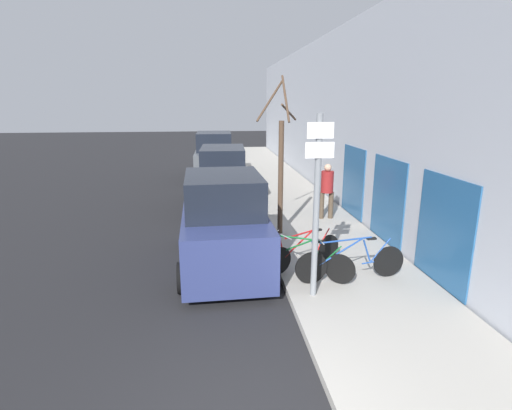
# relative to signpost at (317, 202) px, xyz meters

# --- Properties ---
(ground_plane) EXTENTS (80.00, 80.00, 0.00)m
(ground_plane) POSITION_rel_signpost_xyz_m (-1.48, 7.94, -2.04)
(ground_plane) COLOR black
(sidewalk_curb) EXTENTS (3.20, 32.00, 0.15)m
(sidewalk_curb) POSITION_rel_signpost_xyz_m (1.12, 10.74, -1.97)
(sidewalk_curb) COLOR #ADA89E
(sidewalk_curb) RESTS_ON ground
(building_facade) EXTENTS (0.23, 32.00, 6.50)m
(building_facade) POSITION_rel_signpost_xyz_m (2.87, 10.67, 1.19)
(building_facade) COLOR #B2B7C1
(building_facade) RESTS_ON ground
(signpost) EXTENTS (0.53, 0.14, 3.52)m
(signpost) POSITION_rel_signpost_xyz_m (0.00, 0.00, 0.00)
(signpost) COLOR gray
(signpost) RESTS_ON sidewalk_curb
(bicycle_0) EXTENTS (2.45, 0.44, 0.96)m
(bicycle_0) POSITION_rel_signpost_xyz_m (0.95, 0.58, -1.49)
(bicycle_0) COLOR black
(bicycle_0) RESTS_ON sidewalk_curb
(bicycle_1) EXTENTS (1.95, 1.35, 0.90)m
(bicycle_1) POSITION_rel_signpost_xyz_m (-0.02, 0.91, -1.51)
(bicycle_1) COLOR black
(bicycle_1) RESTS_ON sidewalk_curb
(bicycle_2) EXTENTS (1.89, 1.00, 0.87)m
(bicycle_2) POSITION_rel_signpost_xyz_m (0.15, 1.39, -1.52)
(bicycle_2) COLOR black
(bicycle_2) RESTS_ON sidewalk_curb
(parked_car_0) EXTENTS (2.20, 4.36, 2.27)m
(parked_car_0) POSITION_rel_signpost_xyz_m (-1.69, 2.02, -1.01)
(parked_car_0) COLOR navy
(parked_car_0) RESTS_ON ground
(parked_car_1) EXTENTS (2.11, 4.79, 2.27)m
(parked_car_1) POSITION_rel_signpost_xyz_m (-1.50, 7.68, -1.00)
(parked_car_1) COLOR black
(parked_car_1) RESTS_ON ground
(parked_car_2) EXTENTS (2.19, 4.63, 2.37)m
(parked_car_2) POSITION_rel_signpost_xyz_m (-1.76, 13.64, -0.97)
(parked_car_2) COLOR #51565B
(parked_car_2) RESTS_ON ground
(pedestrian_near) EXTENTS (0.47, 0.40, 1.80)m
(pedestrian_near) POSITION_rel_signpost_xyz_m (1.76, 5.22, -0.86)
(pedestrian_near) COLOR #4C3D2D
(pedestrian_near) RESTS_ON sidewalk_curb
(street_tree) EXTENTS (1.31, 1.56, 4.40)m
(street_tree) POSITION_rel_signpost_xyz_m (-0.01, 3.86, 0.03)
(street_tree) COLOR #4C3828
(street_tree) RESTS_ON sidewalk_curb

